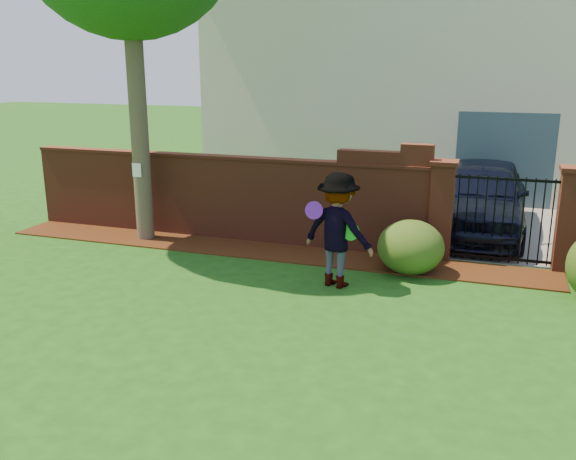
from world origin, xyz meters
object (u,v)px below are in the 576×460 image
(car, at_px, (480,199))
(frisbee_green, at_px, (351,232))
(man, at_px, (337,231))
(frisbee_purple, at_px, (314,210))

(car, distance_m, frisbee_green, 4.46)
(man, height_order, frisbee_green, man)
(car, height_order, frisbee_purple, car)
(car, distance_m, frisbee_purple, 4.88)
(frisbee_green, bearing_deg, man, 163.96)
(frisbee_purple, xyz_separation_m, frisbee_green, (0.58, 0.13, -0.34))
(car, bearing_deg, man, -117.00)
(car, height_order, man, man)
(man, bearing_deg, car, -103.18)
(frisbee_purple, bearing_deg, man, 31.87)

